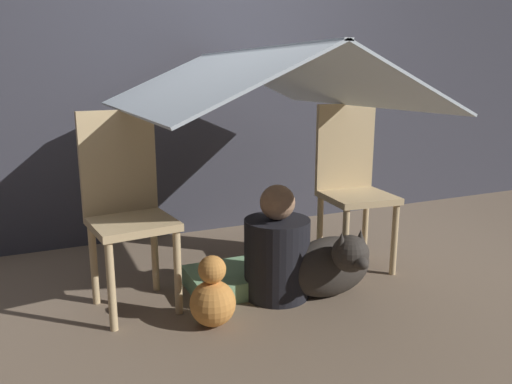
{
  "coord_description": "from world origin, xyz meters",
  "views": [
    {
      "loc": [
        -1.02,
        -2.09,
        1.1
      ],
      "look_at": [
        0.0,
        0.17,
        0.52
      ],
      "focal_mm": 35.0,
      "sensor_mm": 36.0,
      "label": 1
    }
  ],
  "objects": [
    {
      "name": "sheet_canopy",
      "position": [
        0.0,
        0.17,
        1.08
      ],
      "size": [
        1.27,
        1.56,
        0.29
      ],
      "color": "silver"
    },
    {
      "name": "ground_plane",
      "position": [
        0.0,
        0.0,
        0.0
      ],
      "size": [
        8.8,
        8.8,
        0.0
      ],
      "primitive_type": "plane",
      "color": "#7A6651"
    },
    {
      "name": "plush_toy",
      "position": [
        -0.35,
        -0.13,
        0.13
      ],
      "size": [
        0.21,
        0.21,
        0.33
      ],
      "color": "#D88C3F",
      "rests_on": "ground_plane"
    },
    {
      "name": "wall_back",
      "position": [
        0.0,
        1.25,
        1.25
      ],
      "size": [
        7.0,
        0.05,
        2.5
      ],
      "color": "#3D3D47",
      "rests_on": "ground_plane"
    },
    {
      "name": "chair_right",
      "position": [
        0.64,
        0.25,
        0.51
      ],
      "size": [
        0.4,
        0.4,
        0.94
      ],
      "rotation": [
        0.0,
        0.0,
        -0.09
      ],
      "color": "#D1B27F",
      "rests_on": "ground_plane"
    },
    {
      "name": "dog",
      "position": [
        0.29,
        -0.11,
        0.18
      ],
      "size": [
        0.47,
        0.41,
        0.4
      ],
      "color": "#332D28",
      "rests_on": "ground_plane"
    },
    {
      "name": "floor_cushion",
      "position": [
        -0.12,
        0.2,
        0.05
      ],
      "size": [
        0.46,
        0.37,
        0.1
      ],
      "color": "#7FB27F",
      "rests_on": "ground_plane"
    },
    {
      "name": "chair_left",
      "position": [
        -0.64,
        0.25,
        0.51
      ],
      "size": [
        0.41,
        0.41,
        0.94
      ],
      "rotation": [
        0.0,
        0.0,
        0.12
      ],
      "color": "#D1B27F",
      "rests_on": "ground_plane"
    },
    {
      "name": "person_front",
      "position": [
        0.05,
        0.03,
        0.23
      ],
      "size": [
        0.33,
        0.33,
        0.58
      ],
      "color": "black",
      "rests_on": "ground_plane"
    }
  ]
}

